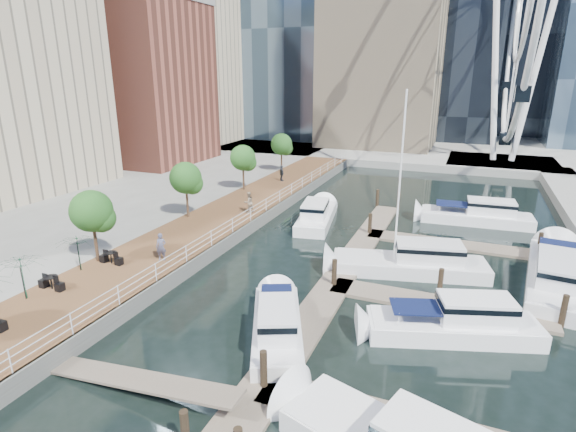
# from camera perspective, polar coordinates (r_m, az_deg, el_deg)

# --- Properties ---
(ground) EXTENTS (520.00, 520.00, 0.00)m
(ground) POSITION_cam_1_polar(r_m,az_deg,el_deg) (22.27, -8.09, -16.16)
(ground) COLOR black
(ground) RESTS_ON ground
(boardwalk) EXTENTS (6.00, 60.00, 1.00)m
(boardwalk) POSITION_cam_1_polar(r_m,az_deg,el_deg) (37.95, -8.66, -0.79)
(boardwalk) COLOR brown
(boardwalk) RESTS_ON ground
(seawall) EXTENTS (0.25, 60.00, 1.00)m
(seawall) POSITION_cam_1_polar(r_m,az_deg,el_deg) (36.56, -4.60, -1.35)
(seawall) COLOR #595954
(seawall) RESTS_ON ground
(land_far) EXTENTS (200.00, 114.00, 1.00)m
(land_far) POSITION_cam_1_polar(r_m,az_deg,el_deg) (118.84, 17.63, 11.01)
(land_far) COLOR gray
(land_far) RESTS_ON ground
(pier) EXTENTS (14.00, 12.00, 1.00)m
(pier) POSITION_cam_1_polar(r_m,az_deg,el_deg) (69.01, 25.47, 5.97)
(pier) COLOR gray
(pier) RESTS_ON ground
(railing) EXTENTS (0.10, 60.00, 1.05)m
(railing) POSITION_cam_1_polar(r_m,az_deg,el_deg) (36.29, -4.78, 0.20)
(railing) COLOR white
(railing) RESTS_ON boardwalk
(floating_docks) EXTENTS (16.00, 34.00, 2.60)m
(floating_docks) POSITION_cam_1_polar(r_m,az_deg,el_deg) (28.45, 16.75, -7.77)
(floating_docks) COLOR #6D6051
(floating_docks) RESTS_ON ground
(midrise_condos) EXTENTS (19.00, 67.00, 28.00)m
(midrise_condos) POSITION_cam_1_polar(r_m,az_deg,el_deg) (60.77, -24.44, 17.09)
(midrise_condos) COLOR #BCAD8E
(midrise_condos) RESTS_ON ground
(street_trees) EXTENTS (2.60, 42.60, 4.60)m
(street_trees) POSITION_cam_1_polar(r_m,az_deg,el_deg) (37.42, -12.88, 4.72)
(street_trees) COLOR #3F2B1C
(street_trees) RESTS_ON ground
(cafe_tables) EXTENTS (2.50, 13.70, 0.74)m
(cafe_tables) POSITION_cam_1_polar(r_m,az_deg,el_deg) (26.73, -30.52, -9.20)
(cafe_tables) COLOR black
(cafe_tables) RESTS_ON ground
(yacht_foreground) EXTENTS (9.26, 5.03, 2.15)m
(yacht_foreground) POSITION_cam_1_polar(r_m,az_deg,el_deg) (24.20, 20.04, -14.17)
(yacht_foreground) COLOR white
(yacht_foreground) RESTS_ON ground
(pedestrian_near) EXTENTS (0.75, 0.62, 1.77)m
(pedestrian_near) POSITION_cam_1_polar(r_m,az_deg,el_deg) (29.56, -15.82, -3.79)
(pedestrian_near) COLOR #4A4B63
(pedestrian_near) RESTS_ON boardwalk
(pedestrian_mid) EXTENTS (1.04, 1.12, 1.84)m
(pedestrian_mid) POSITION_cam_1_polar(r_m,az_deg,el_deg) (38.34, -5.03, 1.75)
(pedestrian_mid) COLOR gray
(pedestrian_mid) RESTS_ON boardwalk
(pedestrian_far) EXTENTS (1.03, 1.01, 1.74)m
(pedestrian_far) POSITION_cam_1_polar(r_m,az_deg,el_deg) (49.90, -0.81, 5.45)
(pedestrian_far) COLOR #32363F
(pedestrian_far) RESTS_ON boardwalk
(moored_yachts) EXTENTS (21.78, 32.77, 11.50)m
(moored_yachts) POSITION_cam_1_polar(r_m,az_deg,el_deg) (30.41, 16.32, -7.07)
(moored_yachts) COLOR white
(moored_yachts) RESTS_ON ground
(cafe_seating) EXTENTS (4.06, 9.65, 2.52)m
(cafe_seating) POSITION_cam_1_polar(r_m,az_deg,el_deg) (26.99, -30.46, -7.02)
(cafe_seating) COLOR #0E341A
(cafe_seating) RESTS_ON ground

